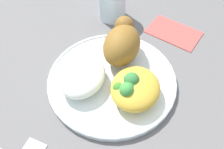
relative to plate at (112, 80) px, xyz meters
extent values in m
plane|color=#615F60|center=(0.00, 0.00, -0.01)|extent=(2.00, 2.00, 0.00)
cylinder|color=white|center=(0.00, 0.00, 0.00)|extent=(0.25, 0.25, 0.01)
torus|color=white|center=(0.00, 0.00, 0.00)|extent=(0.25, 0.25, 0.01)
ellipsoid|color=brown|center=(0.06, 0.00, 0.04)|extent=(0.10, 0.07, 0.07)
sphere|color=brown|center=(0.10, 0.01, 0.06)|extent=(0.04, 0.04, 0.04)
ellipsoid|color=white|center=(-0.03, 0.05, 0.03)|extent=(0.10, 0.09, 0.04)
ellipsoid|color=gold|center=(-0.02, -0.05, 0.03)|extent=(0.10, 0.09, 0.04)
sphere|color=#358938|center=(-0.03, -0.04, 0.04)|extent=(0.02, 0.02, 0.02)
sphere|color=#3F923F|center=(-0.04, -0.04, 0.04)|extent=(0.03, 0.03, 0.03)
sphere|color=#356E24|center=(-0.02, -0.07, 0.03)|extent=(0.02, 0.02, 0.02)
sphere|color=#408D45|center=(-0.04, -0.04, 0.04)|extent=(0.02, 0.02, 0.02)
sphere|color=#377C3B|center=(-0.02, -0.04, 0.04)|extent=(0.03, 0.03, 0.03)
sphere|color=#3D7D2A|center=(-0.04, -0.03, 0.03)|extent=(0.02, 0.02, 0.02)
cube|color=silver|center=(-0.17, 0.07, -0.01)|extent=(0.02, 0.04, 0.00)
cylinder|color=silver|center=(0.20, 0.07, 0.04)|extent=(0.07, 0.07, 0.09)
cube|color=#DB4C47|center=(0.19, -0.09, -0.01)|extent=(0.10, 0.13, 0.00)
camera|label=1|loc=(-0.26, -0.09, 0.37)|focal=37.83mm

